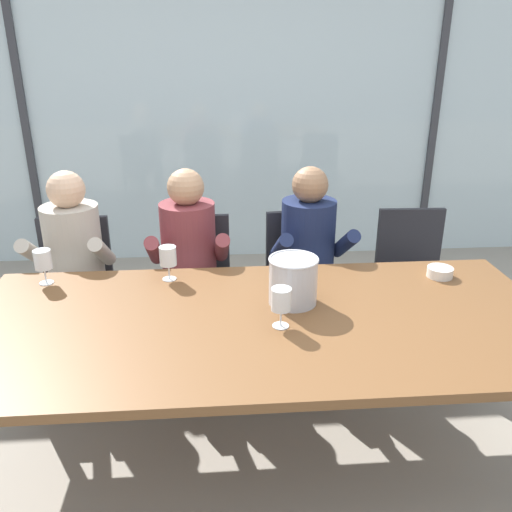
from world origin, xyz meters
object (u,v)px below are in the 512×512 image
at_px(chair_left_of_center, 196,278).
at_px(tasting_bowl, 440,272).
at_px(chair_near_curtain, 75,280).
at_px(chair_center, 302,272).
at_px(chair_right_of_center, 412,269).
at_px(person_navy_polo, 311,256).
at_px(wine_glass_by_left_taster, 43,261).
at_px(person_maroon_top, 189,259).
at_px(person_beige_jumper, 72,263).
at_px(wine_glass_center_pour, 281,300).
at_px(wine_glass_near_bucket, 168,258).
at_px(dining_table, 262,331).
at_px(ice_bucket_primary, 293,280).

bearing_deg(chair_left_of_center, tasting_bowl, -24.64).
distance_m(chair_near_curtain, chair_center, 1.39).
relative_size(chair_left_of_center, chair_right_of_center, 1.00).
distance_m(chair_left_of_center, tasting_bowl, 1.42).
relative_size(person_navy_polo, wine_glass_by_left_taster, 6.91).
relative_size(chair_center, person_navy_polo, 0.73).
bearing_deg(person_maroon_top, tasting_bowl, -22.37).
distance_m(person_maroon_top, person_navy_polo, 0.71).
bearing_deg(person_maroon_top, person_beige_jumper, 178.02).
xyz_separation_m(chair_near_curtain, chair_center, (1.39, 0.02, 0.00)).
distance_m(chair_right_of_center, wine_glass_center_pour, 1.49).
relative_size(chair_right_of_center, wine_glass_center_pour, 5.07).
distance_m(wine_glass_near_bucket, wine_glass_center_pour, 0.72).
bearing_deg(chair_near_curtain, chair_left_of_center, -3.07).
distance_m(wine_glass_by_left_taster, wine_glass_center_pour, 1.22).
bearing_deg(person_navy_polo, wine_glass_by_left_taster, -168.75).
bearing_deg(dining_table, tasting_bowl, 21.59).
distance_m(ice_bucket_primary, wine_glass_center_pour, 0.23).
distance_m(chair_near_curtain, ice_bucket_primary, 1.51).
xyz_separation_m(chair_center, wine_glass_center_pour, (-0.27, -1.08, 0.36)).
bearing_deg(chair_left_of_center, ice_bucket_primary, -59.29).
distance_m(dining_table, person_maroon_top, 0.92).
height_order(dining_table, chair_center, chair_center).
xyz_separation_m(chair_left_of_center, chair_center, (0.66, 0.04, 0.00)).
relative_size(chair_right_of_center, tasting_bowl, 6.88).
height_order(ice_bucket_primary, tasting_bowl, ice_bucket_primary).
xyz_separation_m(chair_near_curtain, ice_bucket_primary, (1.20, -0.84, 0.35)).
distance_m(chair_near_curtain, wine_glass_near_bucket, 0.90).
distance_m(chair_left_of_center, person_maroon_top, 0.22).
xyz_separation_m(person_maroon_top, tasting_bowl, (1.29, -0.48, 0.09)).
relative_size(chair_left_of_center, ice_bucket_primary, 3.90).
relative_size(person_beige_jumper, wine_glass_by_left_taster, 6.91).
bearing_deg(person_navy_polo, wine_glass_near_bucket, -157.83).
relative_size(chair_center, person_beige_jumper, 0.73).
bearing_deg(chair_right_of_center, chair_center, -178.87).
height_order(chair_left_of_center, wine_glass_near_bucket, wine_glass_near_bucket).
distance_m(chair_center, ice_bucket_primary, 0.95).
bearing_deg(dining_table, ice_bucket_primary, 43.78).
bearing_deg(person_navy_polo, tasting_bowl, -44.76).
relative_size(dining_table, ice_bucket_primary, 11.31).
xyz_separation_m(person_maroon_top, wine_glass_center_pour, (0.42, -0.92, 0.18)).
relative_size(person_beige_jumper, ice_bucket_primary, 5.32).
distance_m(tasting_bowl, wine_glass_near_bucket, 1.37).
distance_m(person_maroon_top, wine_glass_by_left_taster, 0.81).
height_order(ice_bucket_primary, wine_glass_center_pour, ice_bucket_primary).
bearing_deg(dining_table, person_navy_polo, 66.88).
distance_m(dining_table, chair_center, 1.08).
height_order(tasting_bowl, wine_glass_by_left_taster, wine_glass_by_left_taster).
bearing_deg(chair_center, wine_glass_center_pour, -109.25).
distance_m(chair_near_curtain, person_maroon_top, 0.73).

